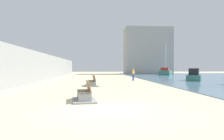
% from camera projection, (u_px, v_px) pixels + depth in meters
% --- Properties ---
extents(ground_plane, '(120.00, 120.00, 0.00)m').
position_uv_depth(ground_plane, '(100.00, 81.00, 26.16)').
color(ground_plane, beige).
extents(seawall, '(0.80, 64.00, 3.49)m').
position_uv_depth(seawall, '(39.00, 67.00, 25.57)').
color(seawall, gray).
rests_on(seawall, ground).
extents(bench_near, '(1.35, 2.22, 0.98)m').
position_uv_depth(bench_near, '(84.00, 96.00, 10.38)').
color(bench_near, gray).
rests_on(bench_near, ground).
extents(bench_far, '(1.34, 2.22, 0.98)m').
position_uv_depth(bench_far, '(92.00, 83.00, 18.81)').
color(bench_far, gray).
rests_on(bench_far, ground).
extents(person_walking, '(0.37, 0.43, 1.68)m').
position_uv_depth(person_walking, '(133.00, 73.00, 26.52)').
color(person_walking, navy).
rests_on(person_walking, ground).
extents(boat_far_right, '(4.36, 5.82, 7.19)m').
position_uv_depth(boat_far_right, '(166.00, 72.00, 45.97)').
color(boat_far_right, '#337060').
rests_on(boat_far_right, water_bay).
extents(boat_mid_bay, '(3.48, 4.49, 1.54)m').
position_uv_depth(boat_mid_bay, '(194.00, 76.00, 26.37)').
color(boat_mid_bay, '#337060').
rests_on(boat_mid_bay, water_bay).
extents(harbor_building, '(12.00, 6.00, 12.03)m').
position_uv_depth(harbor_building, '(147.00, 51.00, 55.00)').
color(harbor_building, '#9E9E99').
rests_on(harbor_building, ground).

